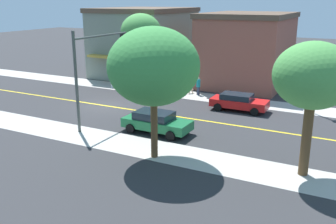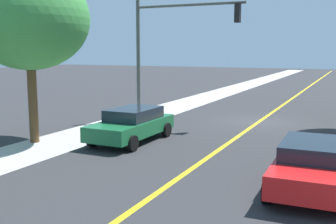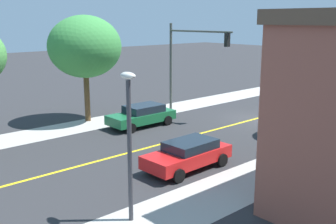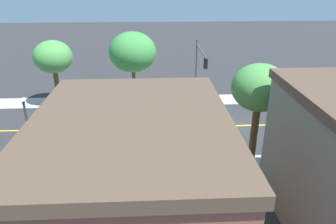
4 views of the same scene
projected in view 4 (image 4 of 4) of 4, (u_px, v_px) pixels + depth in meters
name	position (u px, v px, depth m)	size (l,w,h in m)	color
ground_plane	(231.00, 126.00, 28.95)	(140.00, 140.00, 0.00)	#2D2D30
sidewalk_left	(252.00, 166.00, 22.84)	(2.98, 126.00, 0.01)	#ADA8A0
sidewalk_right	(217.00, 99.00, 35.05)	(2.98, 126.00, 0.01)	#ADA8A0
road_centerline_stripe	(231.00, 126.00, 28.95)	(0.20, 126.00, 0.00)	yellow
tan_rowhouse	(134.00, 190.00, 14.41)	(10.54, 8.23, 7.33)	#935142
street_tree_left_near	(259.00, 89.00, 21.09)	(3.75, 3.75, 7.39)	brown
street_tree_right_corner	(133.00, 52.00, 33.42)	(4.97, 4.97, 7.31)	brown
street_tree_left_far	(53.00, 57.00, 31.69)	(3.83, 3.83, 6.77)	brown
fire_hydrant	(297.00, 155.00, 23.48)	(0.44, 0.24, 0.84)	silver
parking_meter	(230.00, 149.00, 23.40)	(0.12, 0.18, 1.31)	#4C4C51
traffic_light_mast	(199.00, 66.00, 31.02)	(6.02, 0.32, 6.72)	#474C47
street_lamp	(28.00, 125.00, 21.34)	(0.70, 0.36, 5.32)	#38383D
red_sedan_left_curb	(111.00, 141.00, 24.70)	(2.13, 4.53, 1.37)	red
green_sedan_right_curb	(152.00, 104.00, 31.88)	(2.15, 4.62, 1.43)	#196638
pedestrian_teal_shirt	(178.00, 162.00, 21.78)	(0.38, 0.38, 1.69)	#33384C
pedestrian_orange_shirt	(228.00, 150.00, 23.22)	(0.39, 0.39, 1.70)	#33384C
small_dog	(189.00, 169.00, 21.92)	(0.67, 0.51, 0.52)	#C6B28C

